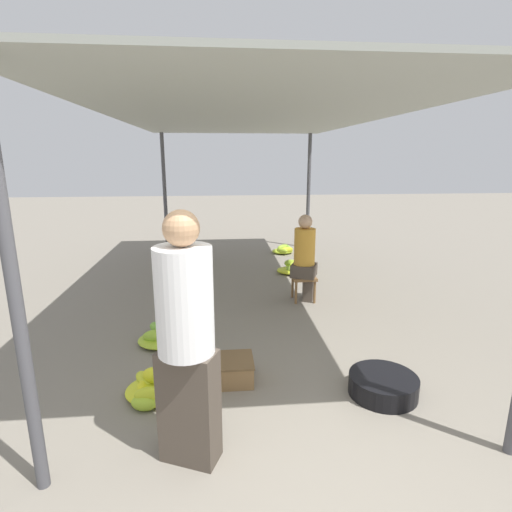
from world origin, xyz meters
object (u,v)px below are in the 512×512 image
object	(u,v)px
vendor_seated	(305,257)
banana_pile_left_2	(157,388)
basin_black	(383,385)
banana_pile_right_0	(284,250)
vendor_foreground	(186,338)
banana_pile_right_1	(293,269)
banana_pile_left_0	(163,337)
stool	(304,281)
banana_pile_left_1	(197,260)
crate_near	(233,370)

from	to	relation	value
vendor_seated	banana_pile_left_2	xyz separation A→B (m)	(-1.80, -2.28, -0.58)
basin_black	banana_pile_right_0	xyz separation A→B (m)	(-0.01, 5.37, -0.01)
vendor_seated	vendor_foreground	bearing A→B (deg)	-115.55
banana_pile_left_2	banana_pile_right_1	distance (m)	4.13
banana_pile_left_0	banana_pile_right_1	size ratio (longest dim) A/B	1.09
banana_pile_left_2	banana_pile_right_1	world-z (taller)	banana_pile_left_2
basin_black	banana_pile_right_0	distance (m)	5.37
stool	banana_pile_left_1	bearing A→B (deg)	127.77
banana_pile_right_0	banana_pile_left_0	bearing A→B (deg)	-116.33
banana_pile_left_2	banana_pile_right_0	world-z (taller)	banana_pile_left_2
basin_black	banana_pile_right_1	size ratio (longest dim) A/B	1.12
banana_pile_left_1	stool	bearing A→B (deg)	-52.23
banana_pile_left_2	banana_pile_right_0	xyz separation A→B (m)	(1.99, 5.21, 0.00)
stool	banana_pile_right_0	world-z (taller)	stool
vendor_foreground	basin_black	size ratio (longest dim) A/B	2.91
stool	banana_pile_left_2	bearing A→B (deg)	-128.17
basin_black	banana_pile_right_0	bearing A→B (deg)	90.09
banana_pile_left_2	crate_near	bearing A→B (deg)	15.97
stool	crate_near	distance (m)	2.37
banana_pile_left_2	crate_near	world-z (taller)	banana_pile_left_2
banana_pile_left_2	banana_pile_right_0	size ratio (longest dim) A/B	1.20
basin_black	crate_near	world-z (taller)	crate_near
banana_pile_right_0	banana_pile_right_1	distance (m)	1.54
stool	banana_pile_left_2	world-z (taller)	stool
stool	banana_pile_right_1	size ratio (longest dim) A/B	0.69
banana_pile_right_0	banana_pile_right_1	bearing A→B (deg)	-93.21
vendor_foreground	stool	world-z (taller)	vendor_foreground
vendor_seated	banana_pile_right_1	bearing A→B (deg)	86.10
vendor_foreground	banana_pile_left_2	size ratio (longest dim) A/B	2.89
banana_pile_left_0	vendor_foreground	bearing A→B (deg)	-76.76
vendor_seated	banana_pile_left_2	distance (m)	2.97
banana_pile_right_0	banana_pile_right_1	xyz separation A→B (m)	(-0.09, -1.54, 0.01)
vendor_foreground	vendor_seated	xyz separation A→B (m)	(1.46, 3.06, -0.26)
stool	banana_pile_left_2	xyz separation A→B (m)	(-1.79, -2.27, -0.22)
banana_pile_left_1	banana_pile_left_2	distance (m)	4.41
vendor_foreground	stool	size ratio (longest dim) A/B	4.72
stool	crate_near	world-z (taller)	stool
vendor_foreground	banana_pile_left_1	world-z (taller)	vendor_foreground
vendor_seated	banana_pile_left_1	size ratio (longest dim) A/B	2.49
basin_black	banana_pile_right_1	xyz separation A→B (m)	(-0.09, 3.83, -0.00)
banana_pile_left_0	banana_pile_right_0	size ratio (longest dim) A/B	1.15
vendor_foreground	stool	xyz separation A→B (m)	(1.45, 3.05, -0.61)
vendor_seated	stool	bearing A→B (deg)	-156.77
vendor_seated	banana_pile_right_1	distance (m)	1.50
banana_pile_left_0	banana_pile_left_1	bearing A→B (deg)	86.28
stool	banana_pile_right_0	bearing A→B (deg)	86.15
banana_pile_left_2	banana_pile_left_0	bearing A→B (deg)	94.52
vendor_seated	crate_near	bearing A→B (deg)	-118.45
vendor_foreground	crate_near	world-z (taller)	vendor_foreground
vendor_foreground	banana_pile_right_0	bearing A→B (deg)	74.65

